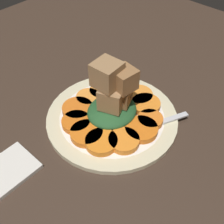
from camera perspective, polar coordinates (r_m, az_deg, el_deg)
The scene contains 16 objects.
table_slab at distance 57.83cm, azimuth 0.00°, elevation -2.17°, with size 120.00×120.00×2.00cm, color #38281E.
plate at distance 56.72cm, azimuth 0.00°, elevation -1.13°, with size 26.31×26.31×1.05cm.
carrot_slice_0 at distance 51.26cm, azimuth 2.42°, elevation -5.82°, with size 5.72×5.72×1.25cm, color orange.
carrot_slice_1 at distance 53.26cm, azimuth 5.98°, elevation -3.52°, with size 6.26×6.26×1.25cm, color orange.
carrot_slice_2 at distance 55.13cm, azimuth 7.77°, elevation -1.59°, with size 4.97×4.97×1.25cm, color orange.
carrot_slice_3 at distance 58.08cm, azimuth 6.87°, elevation 1.51°, with size 5.98×5.98×1.25cm, color orange.
carrot_slice_4 at distance 59.92cm, azimuth 5.39°, elevation 3.31°, with size 6.03×6.03×1.25cm, color orange.
carrot_slice_5 at distance 60.72cm, azimuth 1.88°, elevation 4.19°, with size 5.01×5.01×1.25cm, color orange.
carrot_slice_6 at distance 60.66cm, azimuth -2.24°, elevation 4.13°, with size 4.98×4.98×1.25cm, color orange.
carrot_slice_7 at distance 59.11cm, azimuth -5.17°, elevation 2.63°, with size 5.07×5.07×1.25cm, color orange.
carrot_slice_8 at distance 57.14cm, azimuth -6.98°, elevation 0.60°, with size 6.26×6.26×1.25cm, color orange.
carrot_slice_9 at distance 54.63cm, azimuth -7.30°, elevation -2.08°, with size 5.60×5.60×1.25cm, color orange.
carrot_slice_10 at distance 52.60cm, azimuth -5.30°, elevation -4.27°, with size 6.15×6.15×1.25cm, color orange.
carrot_slice_11 at distance 51.07cm, azimuth -2.16°, elevation -6.08°, with size 5.94×5.94×1.25cm, color orange.
center_pile at distance 53.28cm, azimuth 0.28°, elevation 2.86°, with size 10.33×9.30×12.04cm.
fork at distance 54.10cm, azimuth 6.45°, elevation -3.25°, with size 17.65×9.36×0.40cm.
Camera 1 is at (-28.99, -26.35, 43.54)cm, focal length 45.00 mm.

